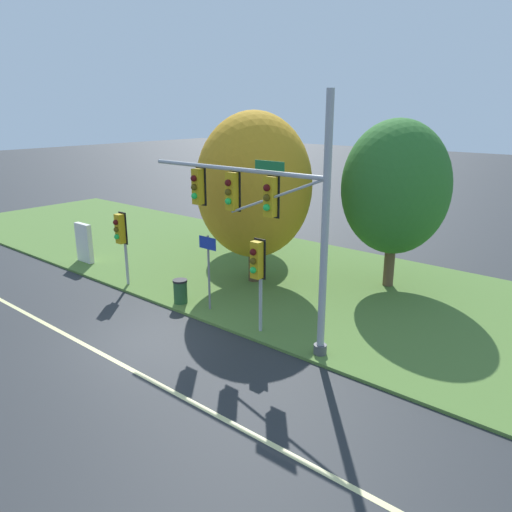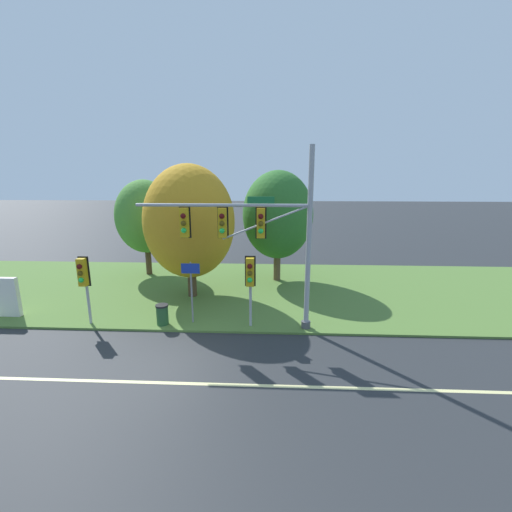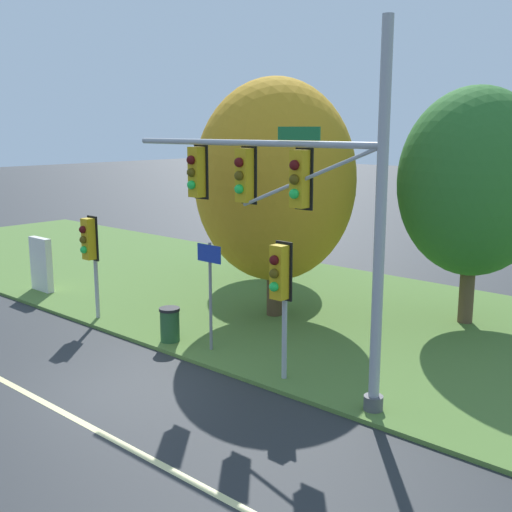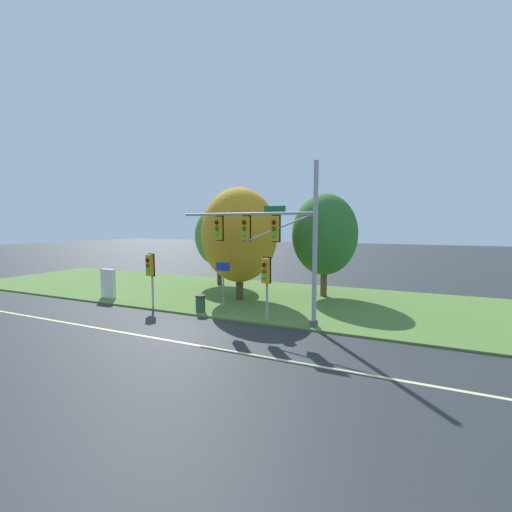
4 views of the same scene
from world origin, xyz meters
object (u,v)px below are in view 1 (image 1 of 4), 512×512
Objects in this scene: tree_nearest_road at (248,174)px; tree_behind_signpost at (395,188)px; info_kiosk at (84,243)px; route_sign_post at (208,262)px; traffic_signal_mast at (265,207)px; pedestrian_signal_further_along at (121,233)px; pedestrian_signal_near_kerb at (257,266)px; trash_bin at (180,291)px; tree_left_of_mast at (254,186)px.

tree_nearest_road is 8.70m from tree_behind_signpost.
info_kiosk is at bearing -153.34° from tree_behind_signpost.
route_sign_post is at bearing -58.20° from tree_nearest_road.
pedestrian_signal_further_along is (-7.53, -0.15, -2.01)m from traffic_signal_mast.
pedestrian_signal_near_kerb is 0.51× the size of tree_nearest_road.
pedestrian_signal_further_along is 4.53m from info_kiosk.
tree_nearest_road is 3.31× the size of info_kiosk.
traffic_signal_mast is 7.12m from tree_behind_signpost.
trash_bin is (3.31, 0.20, -1.80)m from pedestrian_signal_further_along.
traffic_signal_mast is at bearing -46.14° from tree_nearest_road.
info_kiosk is 2.04× the size of trash_bin.
route_sign_post is at bearing -120.13° from tree_behind_signpost.
pedestrian_signal_near_kerb is at bearing -3.48° from info_kiosk.
info_kiosk is (-12.78, -6.42, -3.20)m from tree_behind_signpost.
tree_left_of_mast is at bearing 103.10° from route_sign_post.
tree_nearest_road is (-0.13, 8.12, 1.62)m from pedestrian_signal_further_along.
route_sign_post is at bearing -2.01° from info_kiosk.
tree_nearest_road reaches higher than trash_bin.
route_sign_post is 8.11m from tree_behind_signpost.
pedestrian_signal_further_along is (-7.27, -0.08, -0.07)m from pedestrian_signal_near_kerb.
tree_left_of_mast is (-0.82, 3.53, 2.28)m from route_sign_post.
traffic_signal_mast is 4.07× the size of info_kiosk.
traffic_signal_mast reaches higher than route_sign_post.
tree_nearest_road reaches higher than pedestrian_signal_further_along.
traffic_signal_mast is 2.40× the size of pedestrian_signal_near_kerb.
pedestrian_signal_near_kerb is 11.63m from info_kiosk.
pedestrian_signal_near_kerb is at bearing -1.76° from trash_bin.
tree_nearest_road is 6.77× the size of trash_bin.
pedestrian_signal_near_kerb is 1.69× the size of info_kiosk.
tree_behind_signpost is (3.90, 6.73, 2.30)m from route_sign_post.
tree_behind_signpost reaches higher than info_kiosk.
info_kiosk is (-4.26, 0.78, -1.32)m from pedestrian_signal_further_along.
tree_behind_signpost is at bearing 80.03° from pedestrian_signal_near_kerb.
tree_left_of_mast is at bearing -145.91° from tree_behind_signpost.
pedestrian_signal_near_kerb is at bearing -8.37° from route_sign_post.
trash_bin is at bearing 179.31° from traffic_signal_mast.
trash_bin is at bearing -168.37° from route_sign_post.
tree_nearest_road is (-7.40, 8.05, 1.55)m from pedestrian_signal_near_kerb.
traffic_signal_mast is at bearing -3.07° from info_kiosk.
traffic_signal_mast reaches higher than info_kiosk.
pedestrian_signal_further_along is 1.11× the size of route_sign_post.
route_sign_post is 4.28m from tree_left_of_mast.
route_sign_post is (-2.65, 0.39, -0.49)m from pedestrian_signal_near_kerb.
tree_left_of_mast reaches higher than tree_behind_signpost.
traffic_signal_mast is at bearing -6.26° from route_sign_post.
traffic_signal_mast is 5.37m from tree_left_of_mast.
traffic_signal_mast is 2.73× the size of route_sign_post.
pedestrian_signal_further_along is 5.82m from tree_left_of_mast.
info_kiosk reaches higher than trash_bin.
route_sign_post is at bearing 5.82° from pedestrian_signal_further_along.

